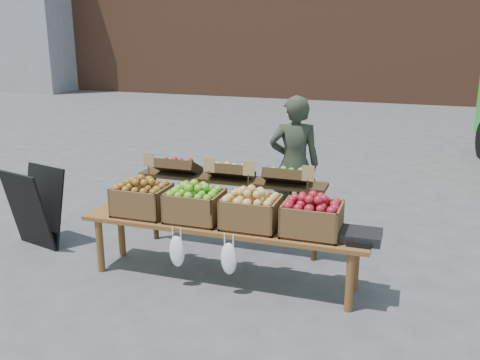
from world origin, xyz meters
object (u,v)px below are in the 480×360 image
(vendor, at_px, (294,165))
(display_bench, at_px, (223,252))
(crate_red_apples, at_px, (251,212))
(crate_green_apples, at_px, (312,219))
(weighing_scale, at_px, (361,236))
(chalkboard_sign, at_px, (35,207))
(crate_russet_pears, at_px, (195,206))
(back_table, at_px, (231,203))
(crate_golden_apples, at_px, (142,200))

(vendor, distance_m, display_bench, 1.60)
(display_bench, height_order, crate_red_apples, crate_red_apples)
(crate_green_apples, distance_m, weighing_scale, 0.44)
(crate_green_apples, relative_size, weighing_scale, 1.47)
(display_bench, height_order, crate_green_apples, crate_green_apples)
(vendor, relative_size, weighing_scale, 4.67)
(chalkboard_sign, distance_m, crate_russet_pears, 1.95)
(back_table, relative_size, crate_golden_apples, 4.20)
(crate_red_apples, xyz_separation_m, crate_green_apples, (0.55, 0.00, 0.00))
(crate_red_apples, height_order, weighing_scale, crate_red_apples)
(chalkboard_sign, height_order, weighing_scale, chalkboard_sign)
(vendor, xyz_separation_m, display_bench, (-0.32, -1.48, -0.51))
(crate_golden_apples, height_order, crate_russet_pears, same)
(display_bench, relative_size, crate_green_apples, 5.40)
(back_table, bearing_deg, crate_green_apples, -35.78)
(back_table, relative_size, display_bench, 0.78)
(display_bench, bearing_deg, chalkboard_sign, 176.47)
(crate_russet_pears, bearing_deg, chalkboard_sign, 175.97)
(display_bench, distance_m, weighing_scale, 1.29)
(weighing_scale, bearing_deg, crate_red_apples, 180.00)
(display_bench, height_order, crate_golden_apples, crate_golden_apples)
(crate_golden_apples, xyz_separation_m, crate_red_apples, (1.10, 0.00, 0.00))
(vendor, xyz_separation_m, crate_golden_apples, (-1.15, -1.48, -0.08))
(vendor, bearing_deg, display_bench, 62.73)
(display_bench, xyz_separation_m, weighing_scale, (1.25, 0.00, 0.33))
(back_table, xyz_separation_m, crate_green_apples, (1.00, -0.72, 0.19))
(display_bench, relative_size, crate_golden_apples, 5.40)
(vendor, distance_m, weighing_scale, 1.76)
(vendor, height_order, crate_red_apples, vendor)
(chalkboard_sign, xyz_separation_m, crate_golden_apples, (1.38, -0.14, 0.27))
(back_table, bearing_deg, display_bench, -76.42)
(display_bench, distance_m, crate_golden_apples, 0.93)
(vendor, bearing_deg, crate_red_apples, 73.16)
(vendor, distance_m, crate_green_apples, 1.57)
(chalkboard_sign, distance_m, back_table, 2.11)
(chalkboard_sign, relative_size, weighing_scale, 2.58)
(chalkboard_sign, xyz_separation_m, back_table, (2.03, 0.58, 0.08))
(crate_golden_apples, distance_m, crate_green_apples, 1.65)
(crate_golden_apples, height_order, weighing_scale, crate_golden_apples)
(vendor, relative_size, crate_russet_pears, 3.18)
(display_bench, bearing_deg, crate_red_apples, 0.00)
(crate_golden_apples, relative_size, crate_green_apples, 1.00)
(chalkboard_sign, distance_m, weighing_scale, 3.46)
(weighing_scale, bearing_deg, crate_russet_pears, 180.00)
(vendor, height_order, display_bench, vendor)
(crate_green_apples, bearing_deg, back_table, 144.22)
(back_table, bearing_deg, crate_red_apples, -58.06)
(crate_red_apples, bearing_deg, crate_russet_pears, 180.00)
(display_bench, relative_size, weighing_scale, 7.94)
(crate_red_apples, height_order, crate_green_apples, same)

